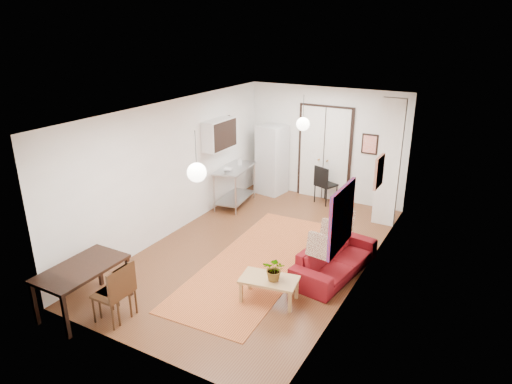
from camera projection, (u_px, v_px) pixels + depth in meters
The scene contains 27 objects.
floor at pixel (260, 250), 9.34m from camera, with size 7.00×7.00×0.00m, color brown.
ceiling at pixel (260, 109), 8.33m from camera, with size 4.20×7.00×0.02m, color silver.
wall_back at pixel (325, 144), 11.70m from camera, with size 4.20×0.02×2.90m, color white.
wall_front at pixel (132, 261), 5.97m from camera, with size 4.20×0.02×2.90m, color white.
wall_left at pixel (174, 168), 9.79m from camera, with size 0.02×7.00×2.90m, color white.
wall_right at pixel (366, 204), 7.87m from camera, with size 0.02×7.00×2.90m, color white.
double_doors at pixel (324, 154), 11.75m from camera, with size 1.44×0.06×2.50m, color white.
stub_partition at pixel (389, 164), 10.07m from camera, with size 0.50×0.10×2.90m, color white.
wall_cabinet at pixel (219, 134), 10.78m from camera, with size 0.35×1.00×0.70m, color white.
painting_popart at pixel (342, 218), 6.79m from camera, with size 0.05×1.00×1.00m, color red.
painting_abstract at pixel (379, 172), 8.42m from camera, with size 0.05×0.50×0.60m, color beige.
poster_back at pixel (370, 144), 11.09m from camera, with size 0.40×0.03×0.50m, color red.
print_left at pixel (225, 127), 11.24m from camera, with size 0.03×0.44×0.54m, color #915C3C.
pendant_back at pixel (303, 124), 10.19m from camera, with size 0.30×0.30×0.80m.
pendant_front at pixel (197, 172), 6.92m from camera, with size 0.30×0.30×0.80m.
kilim_rug at pixel (258, 262), 8.88m from camera, with size 1.70×4.54×0.01m, color #C46431.
sofa at pixel (335, 259), 8.41m from camera, with size 0.79×2.02×0.59m, color maroon.
coffee_table at pixel (269, 281), 7.55m from camera, with size 1.02×0.68×0.42m.
potted_plant at pixel (275, 269), 7.41m from camera, with size 0.32×0.37×0.41m, color #34602B.
kitchen_counter at pixel (235, 180), 11.45m from camera, with size 0.83×1.38×1.00m.
bowl at pixel (228, 169), 11.08m from camera, with size 0.23×0.23×0.06m, color silver.
soap_bottle at pixel (240, 161), 11.50m from camera, with size 0.10×0.09×0.21m, color #548BB6.
fridge at pixel (272, 160), 12.21m from camera, with size 0.66×0.66×1.86m, color silver.
dining_table at pixel (81, 272), 7.21m from camera, with size 0.80×1.40×0.77m.
dining_chair_near at pixel (120, 283), 7.16m from camera, with size 0.46×0.65×0.96m.
dining_chair_far at pixel (115, 286), 7.06m from camera, with size 0.46×0.65×0.96m.
black_side_chair at pixel (328, 180), 11.69m from camera, with size 0.59×0.60×1.00m.
Camera 1 is at (4.00, -7.31, 4.40)m, focal length 32.00 mm.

